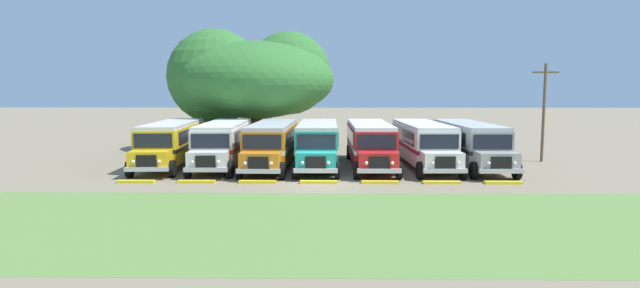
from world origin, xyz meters
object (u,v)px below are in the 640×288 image
object	(u,v)px
parked_bus_slot_1	(224,141)
parked_bus_slot_6	(469,142)
parked_bus_slot_4	(370,142)
utility_pole	(544,109)
parked_bus_slot_5	(423,142)
broad_shade_tree	(254,79)
parked_bus_slot_2	(272,142)
parked_bus_slot_3	(318,142)
parked_bus_slot_0	(172,141)

from	to	relation	value
parked_bus_slot_1	parked_bus_slot_6	world-z (taller)	same
parked_bus_slot_4	utility_pole	bearing A→B (deg)	100.07
parked_bus_slot_4	parked_bus_slot_5	bearing A→B (deg)	90.31
utility_pole	broad_shade_tree	bearing A→B (deg)	159.11
parked_bus_slot_2	parked_bus_slot_4	distance (m)	6.37
parked_bus_slot_3	parked_bus_slot_5	bearing A→B (deg)	90.56
parked_bus_slot_5	parked_bus_slot_6	world-z (taller)	same
broad_shade_tree	parked_bus_slot_4	bearing A→B (deg)	-48.78
parked_bus_slot_3	parked_bus_slot_6	distance (m)	9.86
parked_bus_slot_5	utility_pole	size ratio (longest dim) A/B	1.61
parked_bus_slot_3	parked_bus_slot_5	size ratio (longest dim) A/B	1.00
parked_bus_slot_2	parked_bus_slot_0	bearing A→B (deg)	-93.35
broad_shade_tree	parked_bus_slot_2	bearing A→B (deg)	-75.64
parked_bus_slot_2	parked_bus_slot_6	distance (m)	12.84
parked_bus_slot_1	broad_shade_tree	distance (m)	11.03
utility_pole	parked_bus_slot_1	bearing A→B (deg)	-174.65
parked_bus_slot_6	utility_pole	size ratio (longest dim) A/B	1.61
parked_bus_slot_1	parked_bus_slot_6	bearing A→B (deg)	87.61
parked_bus_slot_0	parked_bus_slot_2	world-z (taller)	same
parked_bus_slot_0	parked_bus_slot_4	size ratio (longest dim) A/B	1.01
parked_bus_slot_3	utility_pole	world-z (taller)	utility_pole
parked_bus_slot_3	utility_pole	bearing A→B (deg)	98.47
utility_pole	parked_bus_slot_0	bearing A→B (deg)	-175.67
parked_bus_slot_2	parked_bus_slot_5	xyz separation A→B (m)	(9.82, 0.25, 0.00)
parked_bus_slot_1	utility_pole	size ratio (longest dim) A/B	1.61
parked_bus_slot_0	parked_bus_slot_1	bearing A→B (deg)	84.43
parked_bus_slot_3	parked_bus_slot_6	world-z (taller)	same
parked_bus_slot_3	utility_pole	distance (m)	15.83
parked_bus_slot_5	parked_bus_slot_2	bearing A→B (deg)	-90.13
parked_bus_slot_1	parked_bus_slot_5	xyz separation A→B (m)	(13.08, -0.17, 0.00)
parked_bus_slot_5	parked_bus_slot_3	bearing A→B (deg)	-91.28
parked_bus_slot_2	parked_bus_slot_5	world-z (taller)	same
parked_bus_slot_1	parked_bus_slot_3	size ratio (longest dim) A/B	1.00
parked_bus_slot_0	parked_bus_slot_3	world-z (taller)	same
parked_bus_slot_3	broad_shade_tree	bearing A→B (deg)	-151.00
parked_bus_slot_1	utility_pole	distance (m)	21.96
parked_bus_slot_3	parked_bus_slot_6	xyz separation A→B (m)	(9.86, 0.02, 0.00)
parked_bus_slot_0	broad_shade_tree	size ratio (longest dim) A/B	0.75
broad_shade_tree	utility_pole	bearing A→B (deg)	-20.89
parked_bus_slot_3	parked_bus_slot_2	bearing A→B (deg)	-85.65
parked_bus_slot_0	parked_bus_slot_6	world-z (taller)	same
parked_bus_slot_1	parked_bus_slot_4	world-z (taller)	same
parked_bus_slot_2	parked_bus_slot_3	world-z (taller)	same
parked_bus_slot_1	parked_bus_slot_4	distance (m)	9.62
parked_bus_slot_5	parked_bus_slot_4	bearing A→B (deg)	-90.85
parked_bus_slot_0	broad_shade_tree	world-z (taller)	broad_shade_tree
parked_bus_slot_5	parked_bus_slot_6	xyz separation A→B (m)	(3.02, -0.02, 0.00)
parked_bus_slot_2	parked_bus_slot_4	size ratio (longest dim) A/B	1.00
parked_bus_slot_4	utility_pole	size ratio (longest dim) A/B	1.60
parked_bus_slot_2	parked_bus_slot_4	xyz separation A→B (m)	(6.37, 0.21, 0.00)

